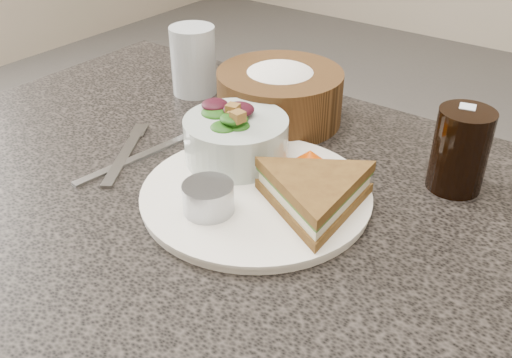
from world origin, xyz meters
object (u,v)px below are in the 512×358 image
object	(u,v)px
cola_glass	(461,146)
dressing_ramekin	(208,198)
sandwich	(315,194)
dinner_plate	(256,195)
bread_basket	(280,88)
water_glass	(193,61)
salad_bowl	(236,132)

from	to	relation	value
cola_glass	dressing_ramekin	bearing A→B (deg)	-130.65
sandwich	dressing_ramekin	size ratio (longest dim) A/B	2.78
sandwich	dressing_ramekin	distance (m)	0.13
dinner_plate	cola_glass	world-z (taller)	cola_glass
bread_basket	water_glass	world-z (taller)	water_glass
dinner_plate	cola_glass	distance (m)	0.27
bread_basket	sandwich	bearing A→B (deg)	-46.65
dinner_plate	sandwich	world-z (taller)	sandwich
sandwich	cola_glass	size ratio (longest dim) A/B	1.41
sandwich	cola_glass	bearing A→B (deg)	84.34
salad_bowl	bread_basket	size ratio (longest dim) A/B	0.72
dinner_plate	sandwich	bearing A→B (deg)	6.24
salad_bowl	water_glass	bearing A→B (deg)	143.98
dressing_ramekin	bread_basket	world-z (taller)	bread_basket
dressing_ramekin	water_glass	size ratio (longest dim) A/B	0.53
sandwich	bread_basket	size ratio (longest dim) A/B	0.87
dinner_plate	salad_bowl	distance (m)	0.10
dinner_plate	cola_glass	size ratio (longest dim) A/B	2.37
dinner_plate	salad_bowl	bearing A→B (deg)	144.63
salad_bowl	cola_glass	bearing A→B (deg)	25.95
salad_bowl	dressing_ramekin	bearing A→B (deg)	-66.82
dressing_ramekin	bread_basket	size ratio (longest dim) A/B	0.31
dinner_plate	salad_bowl	size ratio (longest dim) A/B	2.03
salad_bowl	water_glass	xyz separation A→B (m)	(-0.22, 0.16, 0.00)
salad_bowl	cola_glass	world-z (taller)	cola_glass
water_glass	dinner_plate	bearing A→B (deg)	-35.86
dressing_ramekin	sandwich	bearing A→B (deg)	37.73
bread_basket	dinner_plate	bearing A→B (deg)	-62.90
water_glass	bread_basket	bearing A→B (deg)	-0.96
salad_bowl	bread_basket	xyz separation A→B (m)	(-0.03, 0.15, 0.00)
dressing_ramekin	water_glass	xyz separation A→B (m)	(-0.27, 0.27, 0.03)
dinner_plate	dressing_ramekin	distance (m)	0.07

